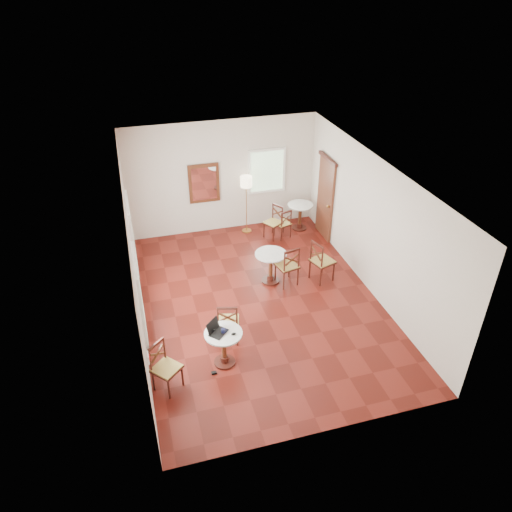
{
  "coord_description": "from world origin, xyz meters",
  "views": [
    {
      "loc": [
        -2.36,
        -8.0,
        6.39
      ],
      "look_at": [
        0.0,
        0.3,
        1.0
      ],
      "focal_mm": 33.79,
      "sensor_mm": 36.0,
      "label": 1
    }
  ],
  "objects": [
    {
      "name": "chair_near_b",
      "position": [
        -2.22,
        -1.89,
        0.47
      ],
      "size": [
        0.61,
        0.61,
        0.94
      ],
      "rotation": [
        0.0,
        0.0,
        0.73
      ],
      "color": "#401710",
      "rests_on": "ground"
    },
    {
      "name": "room_shell",
      "position": [
        -0.06,
        0.27,
        1.89
      ],
      "size": [
        5.02,
        7.02,
        3.01
      ],
      "color": "beige",
      "rests_on": "ground"
    },
    {
      "name": "ground",
      "position": [
        0.0,
        0.0,
        0.0
      ],
      "size": [
        7.0,
        7.0,
        0.0
      ],
      "primitive_type": "plane",
      "color": "#5D1610",
      "rests_on": "ground"
    },
    {
      "name": "chair_near_a",
      "position": [
        -0.93,
        -1.01,
        0.46
      ],
      "size": [
        0.53,
        0.53,
        0.93
      ],
      "rotation": [
        0.0,
        0.0,
        2.87
      ],
      "color": "#401710",
      "rests_on": "ground"
    },
    {
      "name": "chair_back_b",
      "position": [
        1.15,
        2.65,
        0.44
      ],
      "size": [
        0.56,
        0.56,
        0.89
      ],
      "rotation": [
        0.0,
        0.0,
        -1.05
      ],
      "color": "#401710",
      "rests_on": "ground"
    },
    {
      "name": "laptop",
      "position": [
        -1.26,
        -1.54,
        0.78
      ],
      "size": [
        0.42,
        0.41,
        0.23
      ],
      "rotation": [
        0.0,
        0.0,
        0.77
      ],
      "color": "black",
      "rests_on": "cafe_table_near"
    },
    {
      "name": "chair_mid_a",
      "position": [
        0.79,
        0.5,
        0.49
      ],
      "size": [
        0.54,
        0.54,
        0.98
      ],
      "rotation": [
        0.0,
        0.0,
        3.36
      ],
      "color": "#401710",
      "rests_on": "ground"
    },
    {
      "name": "cafe_table_back",
      "position": [
        1.98,
        2.9,
        0.45
      ],
      "size": [
        0.69,
        0.69,
        0.73
      ],
      "color": "#401710",
      "rests_on": "ground"
    },
    {
      "name": "chair_back_a",
      "position": [
        1.39,
        2.58,
        0.41
      ],
      "size": [
        0.47,
        0.47,
        0.82
      ],
      "rotation": [
        0.0,
        0.0,
        3.46
      ],
      "color": "#401710",
      "rests_on": "ground"
    },
    {
      "name": "water_glass",
      "position": [
        -1.29,
        -1.56,
        0.77
      ],
      "size": [
        0.05,
        0.05,
        0.09
      ],
      "primitive_type": "cylinder",
      "color": "white",
      "rests_on": "cafe_table_near"
    },
    {
      "name": "cafe_table_mid",
      "position": [
        0.45,
        0.69,
        0.47
      ],
      "size": [
        0.72,
        0.72,
        0.76
      ],
      "color": "#401710",
      "rests_on": "ground"
    },
    {
      "name": "cafe_table_near",
      "position": [
        -1.14,
        -1.59,
        0.45
      ],
      "size": [
        0.69,
        0.69,
        0.73
      ],
      "color": "#401710",
      "rests_on": "ground"
    },
    {
      "name": "chair_mid_b",
      "position": [
        1.59,
        0.44,
        0.51
      ],
      "size": [
        0.59,
        0.59,
        1.02
      ],
      "rotation": [
        0.0,
        0.0,
        1.88
      ],
      "color": "#401710",
      "rests_on": "ground"
    },
    {
      "name": "floor_lamp",
      "position": [
        0.55,
        3.15,
        1.35
      ],
      "size": [
        0.31,
        0.31,
        1.59
      ],
      "color": "#BF8C3F",
      "rests_on": "ground"
    },
    {
      "name": "navy_mug",
      "position": [
        -1.14,
        -1.59,
        0.77
      ],
      "size": [
        0.12,
        0.08,
        0.09
      ],
      "color": "black",
      "rests_on": "cafe_table_near"
    },
    {
      "name": "power_adapter",
      "position": [
        -1.39,
        -1.8,
        0.02
      ],
      "size": [
        0.09,
        0.06,
        0.04
      ],
      "primitive_type": "cube",
      "color": "black",
      "rests_on": "ground"
    },
    {
      "name": "mouse",
      "position": [
        -0.97,
        -1.69,
        0.74
      ],
      "size": [
        0.1,
        0.06,
        0.03
      ],
      "primitive_type": "ellipsoid",
      "rotation": [
        0.0,
        0.0,
        -0.07
      ],
      "color": "black",
      "rests_on": "cafe_table_near"
    }
  ]
}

